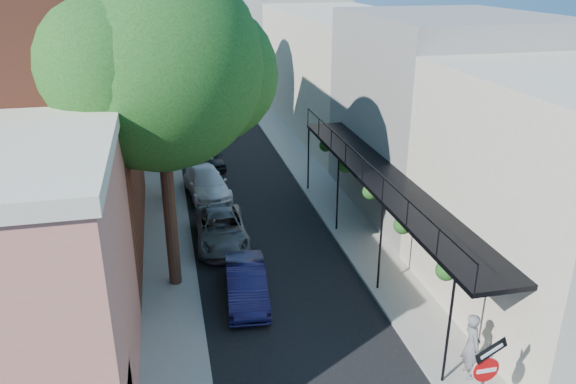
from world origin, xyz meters
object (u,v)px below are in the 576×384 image
parked_car_c (222,229)px  oak_mid (166,57)px  sign_post (485,373)px  oak_far (162,14)px  parked_car_d (207,183)px  parked_car_b (246,283)px  oak_near (171,68)px  parked_car_e (209,157)px  parked_car_f (188,137)px  pedestrian (471,345)px

parked_car_c → oak_mid: bearing=109.1°
sign_post → oak_far: oak_far is taller
parked_car_d → parked_car_b: bearing=-93.4°
oak_near → parked_car_e: size_ratio=3.22×
sign_post → parked_car_b: 8.89m
oak_far → parked_car_f: bearing=-14.6°
oak_mid → parked_car_e: (2.02, 4.66, -6.45)m
sign_post → parked_car_d: size_ratio=0.64×
sign_post → oak_far: size_ratio=0.25×
parked_car_b → parked_car_f: (-0.93, 18.52, 0.03)m
parked_car_e → oak_far: bearing=106.4°
parked_car_b → pedestrian: 7.74m
parked_car_d → parked_car_e: (0.50, 4.39, -0.07)m
sign_post → parked_car_f: size_ratio=0.73×
parked_car_c → pedestrian: bearing=-58.1°
parked_car_c → parked_car_d: (-0.14, 5.46, 0.03)m
parked_car_b → sign_post: bearing=-54.0°
oak_mid → parked_car_c: size_ratio=2.22×
parked_car_b → parked_car_c: size_ratio=0.85×
oak_mid → pedestrian: (7.54, -15.15, -5.94)m
parked_car_e → parked_car_d: bearing=-104.1°
pedestrian → sign_post: bearing=163.7°
parked_car_d → pedestrian: pedestrian is taller
oak_mid → parked_car_f: size_ratio=2.50×
parked_car_f → oak_near: bearing=-85.9°
oak_far → oak_near: bearing=-90.0°
oak_near → parked_car_f: (1.04, 16.74, -7.21)m
sign_post → parked_car_b: bearing=121.3°
parked_car_d → parked_car_f: bearing=86.7°
parked_car_c → parked_car_d: size_ratio=0.99×
oak_near → oak_mid: size_ratio=1.12×
oak_far → parked_car_b: oak_far is taller
parked_car_b → parked_car_d: size_ratio=0.84×
parked_car_d → parked_car_e: size_ratio=1.31×
oak_far → parked_car_b: (1.95, -18.79, -7.62)m
parked_car_b → parked_car_f: bearing=97.6°
oak_mid → parked_car_c: bearing=-72.3°
oak_near → parked_car_c: 7.92m
sign_post → parked_car_b: size_ratio=0.77×
parked_car_f → sign_post: bearing=-70.5°
sign_post → parked_car_d: bearing=106.1°
oak_mid → parked_car_b: bearing=-78.3°
parked_car_d → oak_near: bearing=-106.3°
sign_post → oak_near: (-6.53, 9.29, 5.84)m
oak_mid → parked_car_b: (2.02, -9.75, -6.41)m
parked_car_f → pedestrian: pedestrian is taller
sign_post → parked_car_f: sign_post is taller
oak_mid → parked_car_c: oak_mid is taller
parked_car_b → oak_mid: bearing=106.4°
sign_post → parked_car_f: 26.64m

